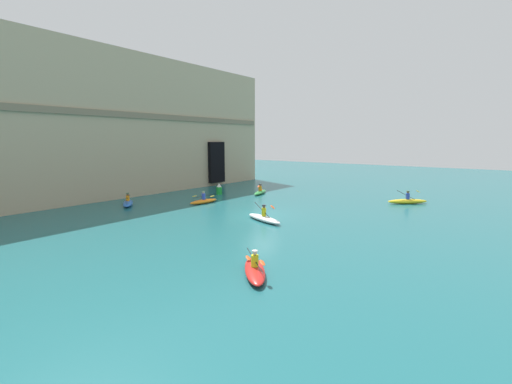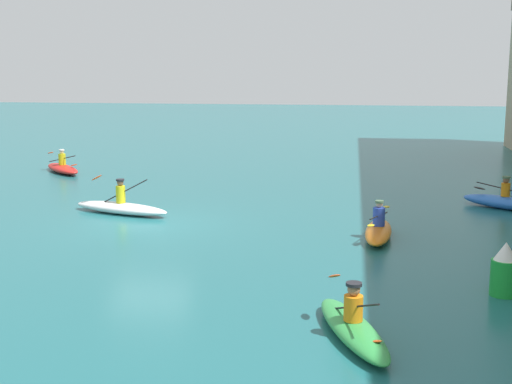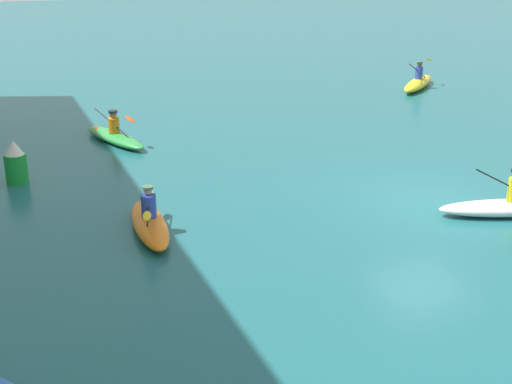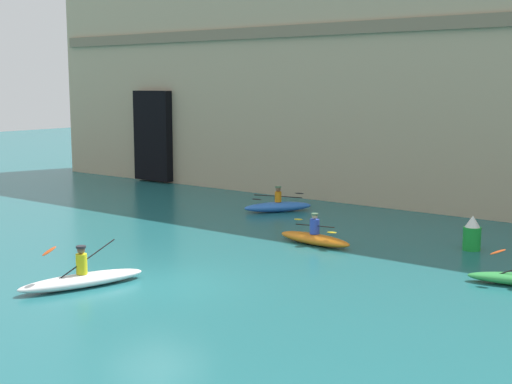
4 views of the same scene
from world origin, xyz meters
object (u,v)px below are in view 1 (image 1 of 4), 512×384
Objects in this scene: kayak_blue at (128,203)px; kayak_red at (255,270)px; kayak_white at (264,218)px; kayak_green at (260,192)px; kayak_yellow at (407,201)px; marker_buoy at (219,189)px; kayak_orange at (204,201)px.

kayak_red is (-5.51, -18.16, -0.04)m from kayak_blue.
kayak_green is (9.78, 7.63, -0.01)m from kayak_white.
kayak_green is 14.30m from kayak_yellow.
kayak_yellow is at bearing -103.81° from kayak_blue.
kayak_green is at bearing 173.94° from kayak_red.
kayak_yellow is (13.24, -6.24, 0.03)m from kayak_white.
kayak_orange is at bearing -151.64° from marker_buoy.
kayak_orange is at bearing -96.37° from kayak_blue.
kayak_white reaches higher than kayak_green.
marker_buoy is (4.68, 2.52, 0.32)m from kayak_orange.
kayak_red is at bearing 17.41° from kayak_green.
kayak_yellow is (21.27, -0.85, 0.04)m from kayak_red.
kayak_yellow is at bearing 135.47° from kayak_red.
kayak_yellow is at bearing -48.09° from kayak_orange.
kayak_blue reaches higher than kayak_orange.
kayak_orange is 1.05× the size of kayak_red.
kayak_white is 8.64m from kayak_orange.
kayak_orange is at bearing 175.68° from kayak_yellow.
marker_buoy is (6.91, 10.87, 0.33)m from kayak_white.
kayak_white is 1.21× the size of kayak_orange.
kayak_yellow reaches higher than marker_buoy.
kayak_white reaches higher than kayak_yellow.
kayak_red is 21.29m from kayak_yellow.
kayak_white reaches higher than kayak_orange.
kayak_orange is at bearing 3.23° from kayak_white.
kayak_green is at bearing -76.11° from kayak_blue.
kayak_blue is 0.92× the size of kayak_yellow.
kayak_white reaches higher than kayak_red.
kayak_blue is 18.98m from kayak_red.
kayak_green is at bearing -33.79° from kayak_white.
kayak_blue reaches higher than kayak_green.
kayak_orange is at bearing -169.03° from kayak_red.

